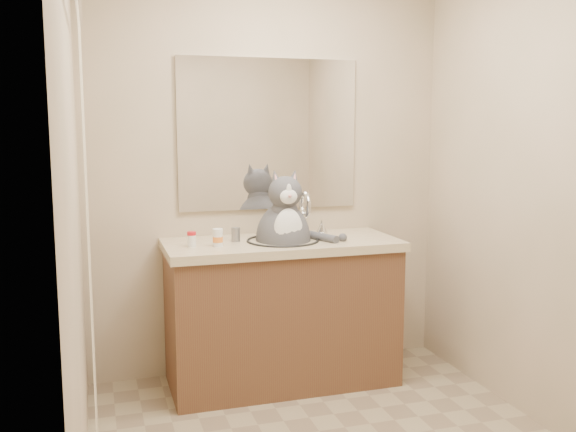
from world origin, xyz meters
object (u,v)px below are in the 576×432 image
(pill_bottle_orange, at_px, (218,238))
(grey_canister, at_px, (236,235))
(pill_bottle_redcap, at_px, (192,239))
(cat, at_px, (284,234))

(pill_bottle_orange, xyz_separation_m, grey_canister, (0.13, 0.12, -0.01))
(pill_bottle_orange, bearing_deg, grey_canister, 42.60)
(pill_bottle_redcap, bearing_deg, grey_canister, 18.22)
(cat, bearing_deg, pill_bottle_redcap, -174.38)
(pill_bottle_redcap, height_order, grey_canister, pill_bottle_redcap)
(pill_bottle_orange, bearing_deg, pill_bottle_redcap, 168.43)
(pill_bottle_redcap, xyz_separation_m, grey_canister, (0.26, 0.09, -0.00))
(grey_canister, bearing_deg, pill_bottle_orange, -137.40)
(cat, bearing_deg, grey_canister, 170.51)
(cat, height_order, pill_bottle_orange, cat)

